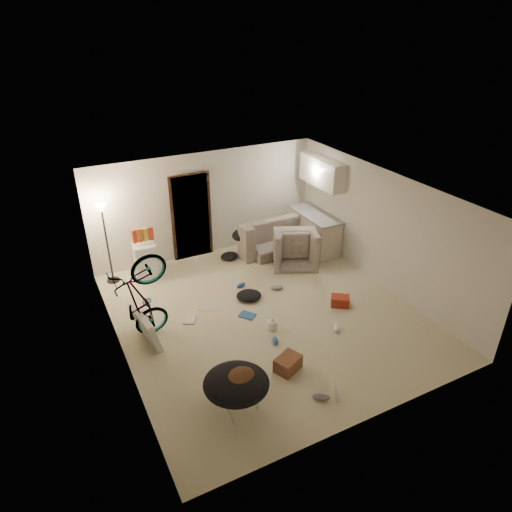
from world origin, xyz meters
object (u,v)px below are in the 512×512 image
bicycle (144,318)px  drink_case_b (340,301)px  kitchen_counter (314,232)px  tv_box (145,327)px  armchair (293,248)px  drink_case_a (288,364)px  floor_lamp (104,227)px  sofa (277,235)px  mini_fridge (145,260)px  saucer_chair (236,388)px  juicer (272,324)px

bicycle → drink_case_b: size_ratio=5.04×
kitchen_counter → tv_box: kitchen_counter is taller
armchair → drink_case_a: armchair is taller
floor_lamp → tv_box: 2.60m
sofa → tv_box: size_ratio=2.47×
floor_lamp → bicycle: (0.10, -2.37, -0.83)m
tv_box → armchair: bearing=11.5°
floor_lamp → kitchen_counter: (4.83, -0.65, -0.87)m
floor_lamp → bicycle: 2.51m
floor_lamp → drink_case_a: size_ratio=4.21×
mini_fridge → drink_case_b: 4.33m
armchair → drink_case_b: bearing=109.8°
mini_fridge → drink_case_b: (3.15, -2.96, -0.29)m
drink_case_a → mini_fridge: bearing=83.0°
bicycle → tv_box: size_ratio=1.99×
kitchen_counter → drink_case_b: 2.62m
floor_lamp → saucer_chair: (0.87, -4.59, -0.90)m
kitchen_counter → armchair: bearing=-157.3°
floor_lamp → tv_box: (0.10, -2.40, -1.01)m
saucer_chair → bicycle: bearing=109.0°
sofa → tv_box: 4.51m
saucer_chair → drink_case_b: bearing=26.9°
mini_fridge → tv_box: size_ratio=0.87×
mini_fridge → drink_case_a: mini_fridge is taller
floor_lamp → drink_case_a: (1.98, -4.21, -1.18)m
floor_lamp → bicycle: size_ratio=1.01×
sofa → juicer: sofa is taller
saucer_chair → drink_case_a: bearing=19.2°
saucer_chair → tv_box: size_ratio=1.07×
saucer_chair → floor_lamp: bearing=100.7°
mini_fridge → tv_box: mini_fridge is taller
armchair → bicycle: bearing=43.1°
kitchen_counter → drink_case_b: size_ratio=4.21×
bicycle → saucer_chair: size_ratio=1.86×
armchair → tv_box: bearing=43.5°
tv_box → drink_case_b: (3.78, -0.67, -0.20)m
armchair → juicer: (-1.74, -2.14, -0.23)m
sofa → drink_case_a: sofa is taller
tv_box → drink_case_a: size_ratio=2.11×
mini_fridge → juicer: 3.41m
floor_lamp → drink_case_b: bearing=-38.3°
floor_lamp → armchair: floor_lamp is taller
armchair → mini_fridge: size_ratio=1.30×
kitchen_counter → armchair: 0.88m
floor_lamp → sofa: (4.04, -0.20, -0.98)m
juicer → saucer_chair: bearing=-134.0°
sofa → tv_box: sofa is taller
saucer_chair → sofa: bearing=54.2°
kitchen_counter → armchair: size_ratio=1.47×
bicycle → drink_case_b: 3.86m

